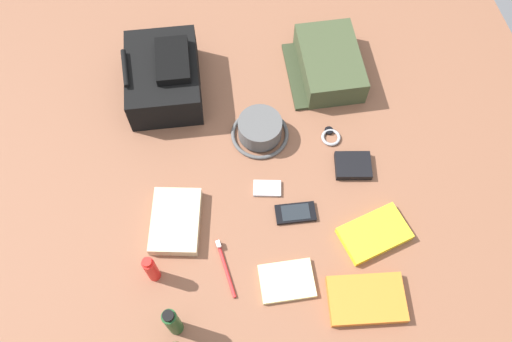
% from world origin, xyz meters
% --- Properties ---
extents(ground_plane, '(2.64, 2.02, 0.02)m').
position_xyz_m(ground_plane, '(0.00, 0.00, -0.01)').
color(ground_plane, brown).
rests_on(ground_plane, ground).
extents(backpack, '(0.33, 0.25, 0.16)m').
position_xyz_m(backpack, '(0.38, 0.23, 0.07)').
color(backpack, black).
rests_on(backpack, ground_plane).
extents(toiletry_pouch, '(0.30, 0.25, 0.09)m').
position_xyz_m(toiletry_pouch, '(0.35, -0.31, 0.05)').
color(toiletry_pouch, '#384228').
rests_on(toiletry_pouch, ground_plane).
extents(bucket_hat, '(0.19, 0.19, 0.07)m').
position_xyz_m(bucket_hat, '(0.15, -0.04, 0.03)').
color(bucket_hat, '#4E4E4E').
rests_on(bucket_hat, ground_plane).
extents(shampoo_bottle, '(0.04, 0.04, 0.16)m').
position_xyz_m(shampoo_bottle, '(-0.41, 0.30, 0.08)').
color(shampoo_bottle, '#19471E').
rests_on(shampoo_bottle, ground_plane).
extents(sunscreen_spray, '(0.03, 0.03, 0.13)m').
position_xyz_m(sunscreen_spray, '(-0.25, 0.34, 0.06)').
color(sunscreen_spray, red).
rests_on(sunscreen_spray, ground_plane).
extents(paperback_novel, '(0.16, 0.22, 0.03)m').
position_xyz_m(paperback_novel, '(-0.43, -0.22, 0.01)').
color(paperback_novel, orange).
rests_on(paperback_novel, ground_plane).
extents(travel_guidebook, '(0.16, 0.22, 0.03)m').
position_xyz_m(travel_guidebook, '(-0.25, -0.30, 0.01)').
color(travel_guidebook, yellow).
rests_on(travel_guidebook, ground_plane).
extents(cell_phone, '(0.07, 0.12, 0.01)m').
position_xyz_m(cell_phone, '(-0.14, -0.09, 0.01)').
color(cell_phone, black).
rests_on(cell_phone, ground_plane).
extents(media_player, '(0.07, 0.09, 0.01)m').
position_xyz_m(media_player, '(-0.05, -0.03, 0.01)').
color(media_player, '#B7B7BC').
rests_on(media_player, ground_plane).
extents(wristwatch, '(0.07, 0.06, 0.01)m').
position_xyz_m(wristwatch, '(0.09, -0.26, 0.01)').
color(wristwatch, '#99999E').
rests_on(wristwatch, ground_plane).
extents(toothbrush, '(0.17, 0.03, 0.02)m').
position_xyz_m(toothbrush, '(-0.26, 0.14, 0.01)').
color(toothbrush, red).
rests_on(toothbrush, ground_plane).
extents(wallet, '(0.11, 0.12, 0.02)m').
position_xyz_m(wallet, '(-0.02, -0.30, 0.01)').
color(wallet, black).
rests_on(wallet, ground_plane).
extents(notepad, '(0.12, 0.15, 0.02)m').
position_xyz_m(notepad, '(-0.34, -0.02, 0.01)').
color(notepad, beige).
rests_on(notepad, ground_plane).
extents(folded_towel, '(0.23, 0.18, 0.04)m').
position_xyz_m(folded_towel, '(-0.11, 0.26, 0.02)').
color(folded_towel, '#C6B289').
rests_on(folded_towel, ground_plane).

